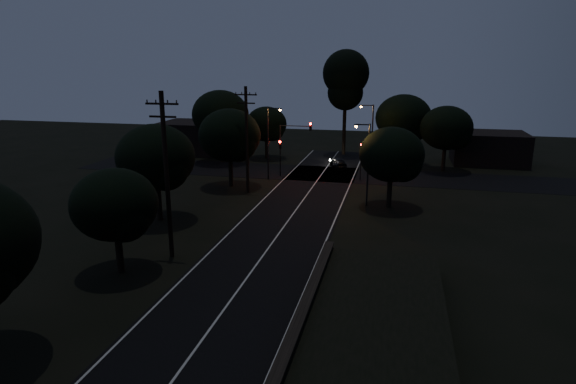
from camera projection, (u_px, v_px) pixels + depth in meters
The scene contains 21 objects.
road_surface at pixel (305, 198), 46.44m from camera, with size 60.00×70.00×0.03m.
utility_pole_mid at pixel (167, 174), 31.08m from camera, with size 2.20×0.30×11.00m.
utility_pole_far at pixel (247, 138), 47.14m from camera, with size 2.20×0.30×10.50m.
tree_left_b at pixel (117, 207), 28.93m from camera, with size 5.20×5.20×6.61m.
tree_left_c at pixel (158, 159), 38.62m from camera, with size 6.32×6.32×7.98m.
tree_left_d at pixel (231, 137), 49.44m from camera, with size 6.44×6.44×8.17m.
tree_far_nw at pixel (267, 125), 64.83m from camera, with size 5.52×5.52×6.99m.
tree_far_w at pixel (222, 116), 61.70m from camera, with size 7.31×7.31×9.32m.
tree_far_ne at pixel (405, 119), 60.57m from camera, with size 7.01×7.01×8.87m.
tree_far_e at pixel (448, 129), 56.87m from camera, with size 6.14×6.14×7.79m.
tree_right_a at pixel (394, 156), 42.28m from camera, with size 5.72×5.72×7.27m.
tall_pine at pixel (346, 79), 65.98m from camera, with size 6.36×6.36×14.46m.
building_left at pixel (197, 137), 69.85m from camera, with size 10.00×8.00×4.40m, color black.
building_right at pixel (489, 148), 62.18m from camera, with size 9.00×7.00×4.00m, color black.
signal_left at pixel (280, 151), 55.04m from camera, with size 0.28×0.35×4.10m.
signal_right at pixel (361, 155), 53.05m from camera, with size 0.28×0.35×4.10m.
signal_mast at pixel (295, 139), 54.29m from camera, with size 3.70×0.35×6.25m.
streetlight_a at pixel (270, 138), 52.86m from camera, with size 1.66×0.26×8.00m.
streetlight_b at pixel (370, 134), 56.20m from camera, with size 1.66×0.26×8.00m.
streetlight_c at pixel (366, 159), 42.99m from camera, with size 1.46×0.26×7.50m.
car at pixel (338, 163), 59.99m from camera, with size 1.43×3.56×1.21m, color black.
Camera 1 is at (8.47, -12.78, 12.69)m, focal length 30.00 mm.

